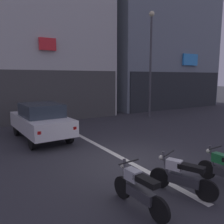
% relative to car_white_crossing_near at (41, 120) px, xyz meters
% --- Properties ---
extents(ground_plane, '(120.00, 120.00, 0.00)m').
position_rel_car_white_crossing_near_xyz_m(ground_plane, '(1.74, -4.47, -0.89)').
color(ground_plane, '#333338').
extents(lane_centre_line, '(0.20, 18.00, 0.01)m').
position_rel_car_white_crossing_near_xyz_m(lane_centre_line, '(1.74, 1.53, -0.88)').
color(lane_centre_line, silver).
rests_on(lane_centre_line, ground).
extents(building_mid_block, '(9.20, 8.89, 15.01)m').
position_rel_car_white_crossing_near_xyz_m(building_mid_block, '(1.86, 8.19, 6.61)').
color(building_mid_block, silver).
rests_on(building_mid_block, ground).
extents(building_far_right, '(10.93, 8.44, 18.36)m').
position_rel_car_white_crossing_near_xyz_m(building_far_right, '(13.04, 8.20, 8.28)').
color(building_far_right, gray).
rests_on(building_far_right, ground).
extents(car_white_crossing_near, '(1.99, 4.19, 1.64)m').
position_rel_car_white_crossing_near_xyz_m(car_white_crossing_near, '(0.00, 0.00, 0.00)').
color(car_white_crossing_near, black).
rests_on(car_white_crossing_near, ground).
extents(street_lamp, '(0.36, 0.36, 7.07)m').
position_rel_car_white_crossing_near_xyz_m(street_lamp, '(7.97, 1.98, 3.40)').
color(street_lamp, '#47474C').
rests_on(street_lamp, ground).
extents(motorcycle_silver_row_leftmost, '(0.55, 1.67, 0.98)m').
position_rel_car_white_crossing_near_xyz_m(motorcycle_silver_row_leftmost, '(0.30, -6.72, -0.43)').
color(motorcycle_silver_row_leftmost, black).
rests_on(motorcycle_silver_row_leftmost, ground).
extents(motorcycle_white_row_left_mid, '(0.74, 1.57, 0.98)m').
position_rel_car_white_crossing_near_xyz_m(motorcycle_white_row_left_mid, '(1.58, -6.74, -0.43)').
color(motorcycle_white_row_left_mid, black).
rests_on(motorcycle_white_row_left_mid, ground).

